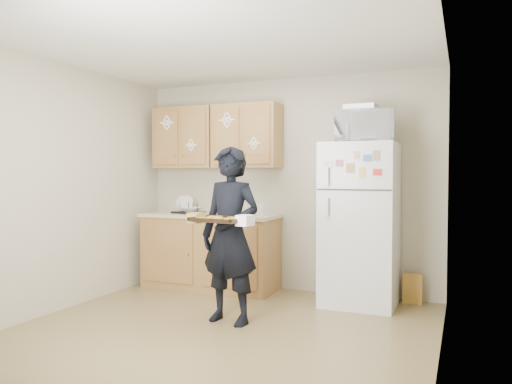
# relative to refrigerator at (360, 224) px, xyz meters

# --- Properties ---
(floor) EXTENTS (3.60, 3.60, 0.00)m
(floor) POSITION_rel_refrigerator_xyz_m (-0.95, -1.43, -0.85)
(floor) COLOR brown
(floor) RESTS_ON ground
(ceiling) EXTENTS (3.60, 3.60, 0.00)m
(ceiling) POSITION_rel_refrigerator_xyz_m (-0.95, -1.43, 1.65)
(ceiling) COLOR silver
(ceiling) RESTS_ON wall_back
(wall_back) EXTENTS (3.60, 0.04, 2.50)m
(wall_back) POSITION_rel_refrigerator_xyz_m (-0.95, 0.37, 0.40)
(wall_back) COLOR #B3AB91
(wall_back) RESTS_ON floor
(wall_front) EXTENTS (3.60, 0.04, 2.50)m
(wall_front) POSITION_rel_refrigerator_xyz_m (-0.95, -3.23, 0.40)
(wall_front) COLOR #B3AB91
(wall_front) RESTS_ON floor
(wall_left) EXTENTS (0.04, 3.60, 2.50)m
(wall_left) POSITION_rel_refrigerator_xyz_m (-2.75, -1.43, 0.40)
(wall_left) COLOR #B3AB91
(wall_left) RESTS_ON floor
(wall_right) EXTENTS (0.04, 3.60, 2.50)m
(wall_right) POSITION_rel_refrigerator_xyz_m (0.85, -1.43, 0.40)
(wall_right) COLOR #B3AB91
(wall_right) RESTS_ON floor
(refrigerator) EXTENTS (0.75, 0.70, 1.70)m
(refrigerator) POSITION_rel_refrigerator_xyz_m (0.00, 0.00, 0.00)
(refrigerator) COLOR silver
(refrigerator) RESTS_ON floor
(base_cabinet) EXTENTS (1.60, 0.60, 0.86)m
(base_cabinet) POSITION_rel_refrigerator_xyz_m (-1.80, 0.05, -0.42)
(base_cabinet) COLOR olive
(base_cabinet) RESTS_ON floor
(countertop) EXTENTS (1.64, 0.64, 0.04)m
(countertop) POSITION_rel_refrigerator_xyz_m (-1.80, 0.05, 0.03)
(countertop) COLOR #BDAF91
(countertop) RESTS_ON base_cabinet
(upper_cab_left) EXTENTS (0.80, 0.33, 0.75)m
(upper_cab_left) POSITION_rel_refrigerator_xyz_m (-2.20, 0.18, 0.98)
(upper_cab_left) COLOR olive
(upper_cab_left) RESTS_ON wall_back
(upper_cab_right) EXTENTS (0.80, 0.33, 0.75)m
(upper_cab_right) POSITION_rel_refrigerator_xyz_m (-1.38, 0.18, 0.98)
(upper_cab_right) COLOR olive
(upper_cab_right) RESTS_ON wall_back
(cereal_box) EXTENTS (0.20, 0.07, 0.32)m
(cereal_box) POSITION_rel_refrigerator_xyz_m (0.52, 0.24, -0.69)
(cereal_box) COLOR gold
(cereal_box) RESTS_ON floor
(person) EXTENTS (0.64, 0.47, 1.63)m
(person) POSITION_rel_refrigerator_xyz_m (-0.98, -1.11, -0.04)
(person) COLOR black
(person) RESTS_ON floor
(baking_tray) EXTENTS (0.50, 0.40, 0.04)m
(baking_tray) POSITION_rel_refrigerator_xyz_m (-0.93, -1.41, 0.13)
(baking_tray) COLOR black
(baking_tray) RESTS_ON person
(pizza_front_left) EXTENTS (0.15, 0.15, 0.02)m
(pizza_front_left) POSITION_rel_refrigerator_xyz_m (-1.05, -1.47, 0.14)
(pizza_front_left) COLOR #FF9D20
(pizza_front_left) RESTS_ON baking_tray
(pizza_front_right) EXTENTS (0.15, 0.15, 0.02)m
(pizza_front_right) POSITION_rel_refrigerator_xyz_m (-0.84, -1.50, 0.14)
(pizza_front_right) COLOR #FF9D20
(pizza_front_right) RESTS_ON baking_tray
(pizza_back_left) EXTENTS (0.15, 0.15, 0.02)m
(pizza_back_left) POSITION_rel_refrigerator_xyz_m (-1.03, -1.32, 0.14)
(pizza_back_left) COLOR #FF9D20
(pizza_back_left) RESTS_ON baking_tray
(pizza_back_right) EXTENTS (0.15, 0.15, 0.02)m
(pizza_back_right) POSITION_rel_refrigerator_xyz_m (-0.82, -1.35, 0.14)
(pizza_back_right) COLOR #FF9D20
(pizza_back_right) RESTS_ON baking_tray
(microwave) EXTENTS (0.65, 0.50, 0.33)m
(microwave) POSITION_rel_refrigerator_xyz_m (0.04, -0.05, 1.01)
(microwave) COLOR silver
(microwave) RESTS_ON refrigerator
(foil_pan) EXTENTS (0.33, 0.24, 0.07)m
(foil_pan) POSITION_rel_refrigerator_xyz_m (0.01, -0.02, 1.21)
(foil_pan) COLOR #B3B4BB
(foil_pan) RESTS_ON microwave
(dish_rack) EXTENTS (0.42, 0.36, 0.14)m
(dish_rack) POSITION_rel_refrigerator_xyz_m (-2.09, 0.03, 0.12)
(dish_rack) COLOR black
(dish_rack) RESTS_ON countertop
(bowl) EXTENTS (0.24, 0.24, 0.06)m
(bowl) POSITION_rel_refrigerator_xyz_m (-2.05, 0.03, 0.10)
(bowl) COLOR white
(bowl) RESTS_ON dish_rack
(soap_bottle) EXTENTS (0.12, 0.12, 0.20)m
(soap_bottle) POSITION_rel_refrigerator_xyz_m (-1.10, -0.01, 0.15)
(soap_bottle) COLOR silver
(soap_bottle) RESTS_ON countertop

